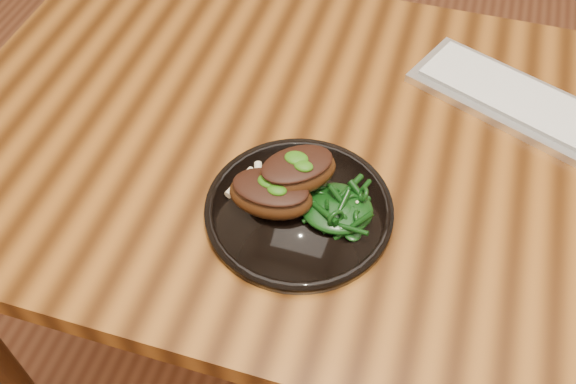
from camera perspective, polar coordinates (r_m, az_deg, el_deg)
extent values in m
plane|color=#582C19|center=(1.63, 8.74, -15.40)|extent=(4.00, 4.00, 0.00)
cube|color=#391B07|center=(1.01, 13.61, 1.62)|extent=(1.60, 0.80, 0.04)
cylinder|color=#3B1F0D|center=(1.67, -12.96, 7.24)|extent=(0.06, 0.06, 0.71)
cylinder|color=black|center=(0.91, 0.98, -1.62)|extent=(0.27, 0.27, 0.02)
torus|color=black|center=(0.90, 0.98, -1.54)|extent=(0.26, 0.26, 0.01)
cylinder|color=black|center=(0.90, 0.98, -1.43)|extent=(0.18, 0.18, 0.00)
ellipsoid|color=#3D1E0B|center=(0.88, -1.54, -0.32)|extent=(0.12, 0.08, 0.05)
ellipsoid|color=black|center=(0.87, -1.56, 0.43)|extent=(0.11, 0.07, 0.01)
cylinder|color=beige|center=(0.91, -4.29, 0.87)|extent=(0.03, 0.06, 0.01)
ellipsoid|color=#174807|center=(0.86, -1.57, 0.72)|extent=(0.03, 0.03, 0.01)
ellipsoid|color=#3D1E0B|center=(0.89, 0.79, 1.74)|extent=(0.14, 0.13, 0.04)
ellipsoid|color=black|center=(0.87, 0.80, 2.50)|extent=(0.12, 0.12, 0.01)
cylinder|color=beige|center=(0.89, -2.62, 1.20)|extent=(0.03, 0.06, 0.01)
ellipsoid|color=#174807|center=(0.87, 0.81, 2.79)|extent=(0.03, 0.02, 0.01)
ellipsoid|color=#174807|center=(0.94, 0.01, 1.87)|extent=(0.08, 0.05, 0.00)
ellipsoid|color=black|center=(0.89, 4.33, -1.44)|extent=(0.10, 0.09, 0.02)
cube|color=silver|center=(1.11, 21.74, 6.37)|extent=(0.46, 0.29, 0.01)
cube|color=white|center=(1.10, 21.90, 6.76)|extent=(0.42, 0.25, 0.01)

